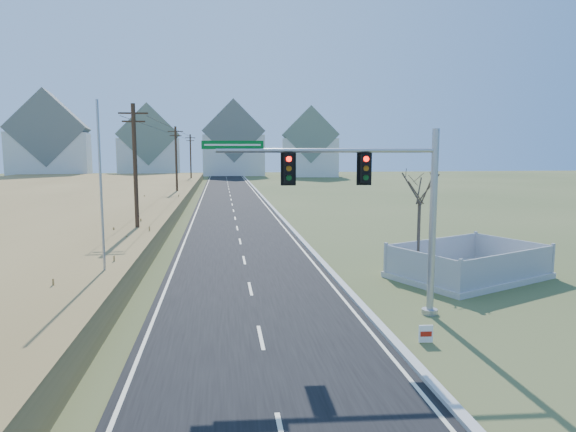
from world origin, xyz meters
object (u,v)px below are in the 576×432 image
object	(u,v)px
open_sign	(426,334)
bare_tree	(420,185)
traffic_signal_mast	(384,202)
fence_enclosure	(468,271)
flagpole	(103,223)

from	to	relation	value
open_sign	bare_tree	xyz separation A→B (m)	(3.42, 9.39, 4.08)
traffic_signal_mast	open_sign	xyz separation A→B (m)	(0.56, -2.87, -3.96)
traffic_signal_mast	fence_enclosure	size ratio (longest dim) A/B	1.05
fence_enclosure	flagpole	distance (m)	16.90
fence_enclosure	bare_tree	world-z (taller)	bare_tree
open_sign	bare_tree	bearing A→B (deg)	74.02
bare_tree	traffic_signal_mast	bearing A→B (deg)	-121.41
open_sign	bare_tree	size ratio (longest dim) A/B	0.10
fence_enclosure	bare_tree	bearing A→B (deg)	118.11
fence_enclosure	bare_tree	xyz separation A→B (m)	(-1.97, 1.49, 4.08)
traffic_signal_mast	bare_tree	size ratio (longest dim) A/B	1.59
traffic_signal_mast	fence_enclosure	world-z (taller)	traffic_signal_mast
bare_tree	open_sign	bearing A→B (deg)	-110.04
flagpole	open_sign	bearing A→B (deg)	-28.71
open_sign	bare_tree	distance (m)	10.80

